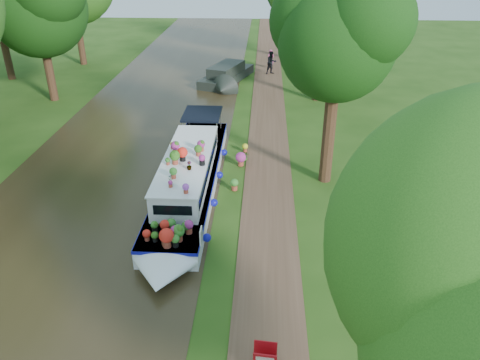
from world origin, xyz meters
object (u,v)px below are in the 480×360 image
plant_boat (188,179)px  second_boat (226,75)px  pedestrian_pink (271,59)px  pedestrian_dark (271,63)px

plant_boat → second_boat: plant_boat is taller
second_boat → pedestrian_pink: 5.52m
pedestrian_pink → pedestrian_dark: bearing=-97.1°
second_boat → pedestrian_dark: bearing=56.3°
plant_boat → pedestrian_pink: plant_boat is taller
pedestrian_dark → pedestrian_pink: bearing=62.5°
second_boat → pedestrian_pink: (3.41, 4.33, 0.25)m
plant_boat → pedestrian_pink: 22.38m
plant_boat → second_boat: 17.75m
pedestrian_pink → pedestrian_dark: 1.75m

